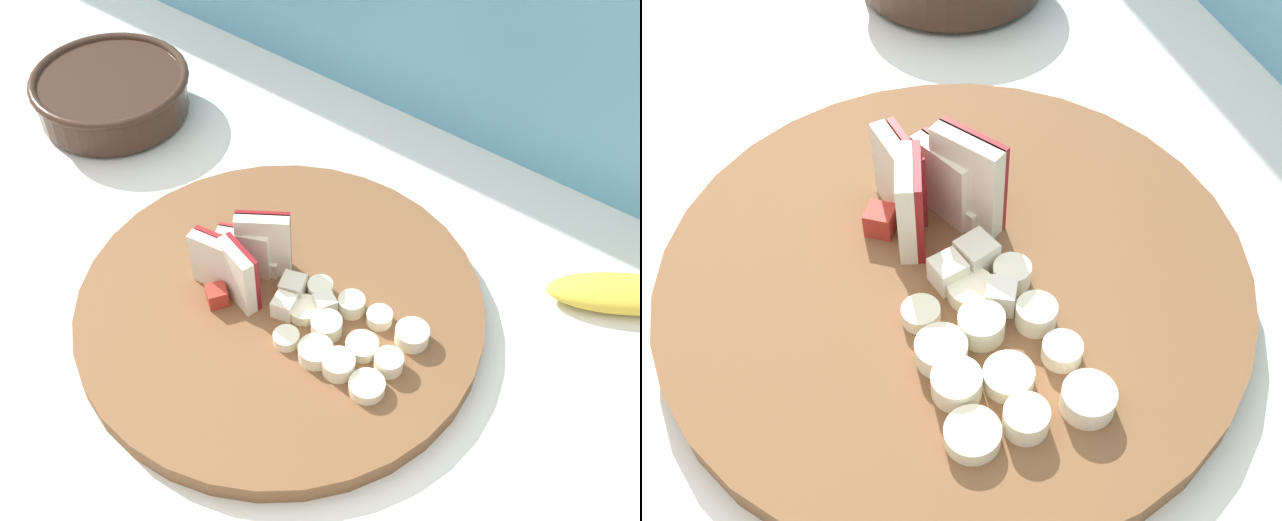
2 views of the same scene
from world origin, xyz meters
The scene contains 8 objects.
tiled_countertop centered at (0.00, 0.00, 0.44)m, with size 1.26×0.67×0.90m.
tile_backsplash centered at (0.00, 0.35, 0.71)m, with size 2.40×0.04×1.43m, color #5BA3C1.
cutting_board centered at (0.10, 0.02, 0.90)m, with size 0.36×0.36×0.02m, color brown.
apple_wedge_fan centered at (0.06, 0.02, 0.94)m, with size 0.07×0.07×0.07m.
apple_dice_pile centered at (0.10, 0.02, 0.92)m, with size 0.10×0.08×0.02m.
banana_slice_rows centered at (0.17, 0.02, 0.91)m, with size 0.12×0.09×0.02m.
ceramic_bowl centered at (-0.23, 0.13, 0.92)m, with size 0.18×0.18×0.05m.
banana_peel centered at (0.34, 0.22, 0.90)m, with size 0.14×0.05×0.02m, color gold.
Camera 1 is at (0.40, -0.31, 1.46)m, focal length 45.25 mm.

